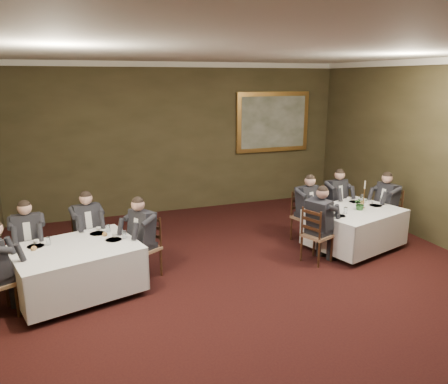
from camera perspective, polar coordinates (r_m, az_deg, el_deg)
ground at (r=6.50m, az=6.45°, el=-14.33°), size 10.00×10.00×0.00m
ceiling at (r=5.70m, az=7.50°, el=18.15°), size 8.00×10.00×0.10m
back_wall at (r=10.48m, az=-5.59°, el=6.97°), size 8.00×0.10×3.50m
crown_molding at (r=5.70m, az=7.48°, el=17.55°), size 8.00×10.00×0.12m
table_main at (r=8.59m, az=16.65°, el=-4.25°), size 1.94×1.68×0.67m
table_second at (r=6.87m, az=-18.65°, el=-9.22°), size 2.01×1.72×0.67m
chair_main_backleft at (r=8.82m, az=10.44°, el=-4.49°), size 0.54×0.53×1.00m
diner_main_backleft at (r=8.74m, az=10.57°, el=-3.10°), size 0.52×0.57×1.35m
chair_main_backright at (r=9.46m, az=14.12°, el=-3.38°), size 0.50×0.48×1.00m
diner_main_backright at (r=9.39m, az=14.26°, el=-2.07°), size 0.47×0.54×1.35m
chair_main_endleft at (r=7.87m, az=11.94°, el=-6.96°), size 0.55×0.56×1.00m
diner_main_endleft at (r=7.80m, az=12.08°, el=-5.38°), size 0.59×0.55×1.35m
chair_main_endright at (r=9.46m, az=20.41°, el=-3.87°), size 0.46×0.48×1.00m
diner_main_endright at (r=9.38m, az=20.48°, el=-2.56°), size 0.52×0.45×1.35m
chair_sec_backleft at (r=7.64m, az=-23.87°, el=-8.63°), size 0.47×0.45×1.00m
diner_sec_backleft at (r=7.55m, az=-24.05°, el=-7.06°), size 0.44×0.51×1.35m
chair_sec_backright at (r=7.84m, az=-17.23°, el=-7.40°), size 0.52×0.50×1.00m
diner_sec_backright at (r=7.75m, az=-17.34°, el=-5.87°), size 0.49×0.55×1.35m
chair_sec_endright at (r=7.28m, az=-10.25°, el=-8.70°), size 0.58×0.59×1.00m
diner_sec_endright at (r=7.19m, az=-10.40°, el=-7.05°), size 0.62×0.59×1.35m
centerpiece at (r=8.48m, az=17.40°, el=-1.37°), size 0.29×0.26×0.26m
candlestick at (r=8.62m, az=17.80°, el=-0.70°), size 0.08×0.08×0.54m
place_setting_table_main at (r=8.40m, az=13.31°, el=-1.95°), size 0.33×0.31×0.14m
place_setting_table_second at (r=7.00m, az=-22.97°, el=-6.14°), size 0.33×0.31×0.14m
painting at (r=11.22m, az=6.40°, el=9.07°), size 1.96×0.09×1.50m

